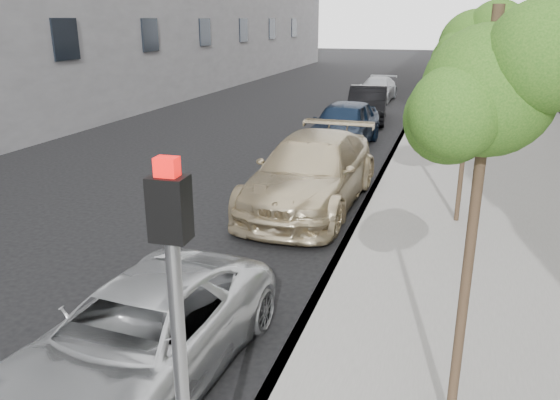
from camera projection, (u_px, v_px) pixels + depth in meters
The scene contains 11 objects.
sidewalk at pixel (484, 111), 25.79m from camera, with size 6.40×72.00×0.14m, color gray.
curb at pixel (417, 108), 26.69m from camera, with size 0.15×72.00×0.14m, color #9E9B93.
tree_near at pixel (492, 92), 4.64m from camera, with size 1.53×1.33×4.24m.
tree_mid at pixel (476, 46), 10.49m from camera, with size 1.73×1.53×4.43m.
tree_far at pixel (472, 37), 16.37m from camera, with size 1.70×1.50×4.41m.
signal_pole at pixel (178, 335), 3.69m from camera, with size 0.25×0.19×3.28m.
minivan at pixel (139, 338), 6.49m from camera, with size 2.02×4.37×1.21m, color silver.
suv at pixel (311, 172), 12.71m from camera, with size 2.30×5.65×1.64m, color #C9B68F.
sedan_blue at pixel (344, 124), 18.59m from camera, with size 1.87×4.66×1.59m, color black.
sedan_black at pixel (367, 104), 23.40m from camera, with size 1.56×4.48×1.48m, color black.
sedan_rear at pixel (377, 89), 29.27m from camera, with size 1.74×4.28×1.24m, color #AAADB3.
Camera 1 is at (2.93, -3.52, 4.21)m, focal length 35.00 mm.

